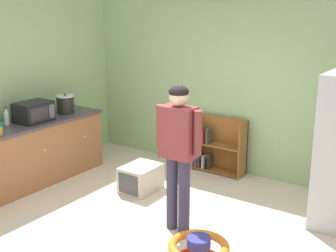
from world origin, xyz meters
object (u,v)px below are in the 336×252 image
(crock_pot, at_px, (65,104))
(teal_cup, at_px, (0,127))
(baby_walker, at_px, (199,252))
(microwave, at_px, (34,112))
(bookshelf, at_px, (217,148))
(pet_carrier, at_px, (141,178))
(standing_person, at_px, (178,145))
(clear_bottle, at_px, (7,118))
(kitchen_counter, at_px, (30,153))

(crock_pot, distance_m, teal_cup, 1.15)
(baby_walker, distance_m, microwave, 3.22)
(bookshelf, distance_m, pet_carrier, 1.37)
(bookshelf, bearing_deg, baby_walker, -65.46)
(standing_person, xyz_separation_m, teal_cup, (-2.47, -0.48, -0.06))
(clear_bottle, bearing_deg, crock_pot, 80.80)
(bookshelf, xyz_separation_m, teal_cup, (-1.95, -2.37, 0.58))
(clear_bottle, bearing_deg, microwave, 63.07)
(microwave, bearing_deg, bookshelf, 43.41)
(bookshelf, height_order, clear_bottle, clear_bottle)
(bookshelf, bearing_deg, kitchen_counter, -135.38)
(baby_walker, relative_size, crock_pot, 2.01)
(bookshelf, distance_m, baby_walker, 2.66)
(baby_walker, distance_m, clear_bottle, 3.32)
(microwave, height_order, crock_pot, crock_pot)
(bookshelf, xyz_separation_m, microwave, (-1.93, -1.83, 0.67))
(baby_walker, height_order, pet_carrier, pet_carrier)
(standing_person, relative_size, pet_carrier, 3.02)
(clear_bottle, distance_m, teal_cup, 0.27)
(pet_carrier, relative_size, microwave, 1.15)
(crock_pot, bearing_deg, clear_bottle, -99.20)
(standing_person, height_order, pet_carrier, standing_person)
(teal_cup, bearing_deg, bookshelf, 50.64)
(crock_pot, bearing_deg, baby_walker, -21.30)
(baby_walker, xyz_separation_m, crock_pot, (-3.05, 1.19, 0.88))
(baby_walker, bearing_deg, kitchen_counter, 170.98)
(baby_walker, height_order, clear_bottle, clear_bottle)
(bookshelf, xyz_separation_m, pet_carrier, (-0.50, -1.26, -0.19))
(kitchen_counter, distance_m, bookshelf, 2.75)
(pet_carrier, bearing_deg, bookshelf, 68.16)
(standing_person, distance_m, teal_cup, 2.51)
(pet_carrier, bearing_deg, clear_bottle, -150.65)
(clear_bottle, bearing_deg, pet_carrier, 29.35)
(standing_person, distance_m, crock_pot, 2.56)
(crock_pot, xyz_separation_m, teal_cup, (0.00, -1.15, -0.09))
(bookshelf, xyz_separation_m, baby_walker, (1.10, -2.41, -0.21))
(pet_carrier, height_order, crock_pot, crock_pot)
(kitchen_counter, relative_size, baby_walker, 3.88)
(kitchen_counter, relative_size, clear_bottle, 9.53)
(kitchen_counter, height_order, bookshelf, kitchen_counter)
(microwave, xyz_separation_m, crock_pot, (-0.01, 0.60, -0.00))
(standing_person, distance_m, microwave, 2.46)
(baby_walker, bearing_deg, crock_pot, 158.70)
(bookshelf, bearing_deg, crock_pot, -147.84)
(bookshelf, height_order, teal_cup, teal_cup)
(bookshelf, xyz_separation_m, crock_pot, (-1.95, -1.22, 0.67))
(pet_carrier, xyz_separation_m, clear_bottle, (-1.60, -0.90, 0.82))
(standing_person, bearing_deg, crock_pot, 164.89)
(crock_pot, height_order, teal_cup, crock_pot)
(kitchen_counter, relative_size, crock_pot, 7.82)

